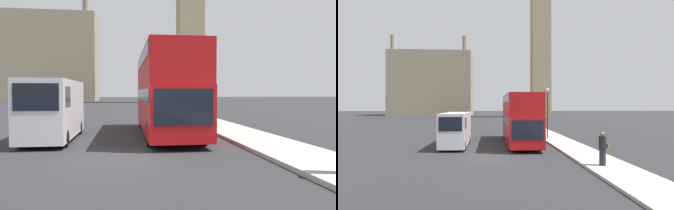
% 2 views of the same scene
% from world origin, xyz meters
% --- Properties ---
extents(ground_plane, '(300.00, 300.00, 0.00)m').
position_xyz_m(ground_plane, '(0.00, 0.00, 0.00)').
color(ground_plane, '#28282B').
extents(sidewalk_strip, '(2.65, 120.00, 0.15)m').
position_xyz_m(sidewalk_strip, '(6.32, 0.00, 0.07)').
color(sidewalk_strip, '#ADA89E').
rests_on(sidewalk_strip, ground_plane).
extents(building_block_distant, '(27.27, 13.79, 26.42)m').
position_xyz_m(building_block_distant, '(-20.41, 75.81, 10.87)').
color(building_block_distant, gray).
rests_on(building_block_distant, ground_plane).
extents(red_double_decker_bus, '(2.56, 10.53, 4.33)m').
position_xyz_m(red_double_decker_bus, '(2.48, 6.04, 2.41)').
color(red_double_decker_bus, '#B71114').
rests_on(red_double_decker_bus, ground_plane).
extents(white_van, '(1.98, 6.15, 2.78)m').
position_xyz_m(white_van, '(-2.95, 4.63, 1.48)').
color(white_van, silver).
rests_on(white_van, ground_plane).
extents(street_lamp, '(0.36, 0.36, 4.95)m').
position_xyz_m(street_lamp, '(5.53, 8.51, 3.47)').
color(street_lamp, '#2D332D').
rests_on(street_lamp, sidewalk_strip).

